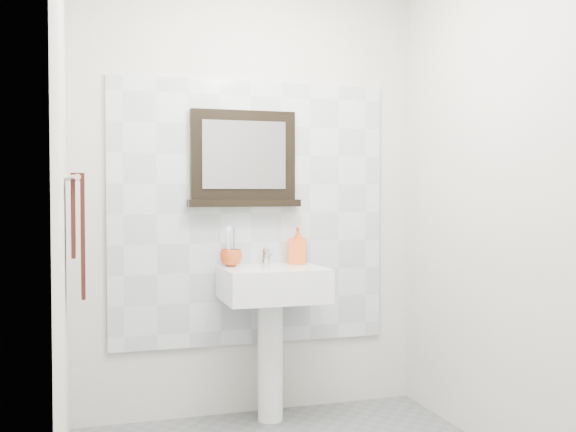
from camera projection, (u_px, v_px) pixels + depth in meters
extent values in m
cube|color=beige|center=(250.00, 196.00, 3.86)|extent=(2.00, 0.01, 2.50)
cube|color=beige|center=(455.00, 198.00, 1.76)|extent=(2.00, 0.01, 2.50)
cube|color=beige|center=(62.00, 197.00, 2.51)|extent=(0.01, 2.20, 2.50)
cube|color=beige|center=(518.00, 196.00, 3.11)|extent=(0.01, 2.20, 2.50)
cube|color=silver|center=(251.00, 213.00, 3.85)|extent=(1.60, 0.02, 1.50)
cylinder|color=white|center=(270.00, 359.00, 3.74)|extent=(0.14, 0.14, 0.68)
cube|color=white|center=(273.00, 284.00, 3.67)|extent=(0.55, 0.44, 0.18)
cylinder|color=silver|center=(274.00, 271.00, 3.64)|extent=(0.32, 0.32, 0.02)
cylinder|color=#4C4C4F|center=(274.00, 268.00, 3.64)|extent=(0.04, 0.04, 0.00)
cylinder|color=silver|center=(266.00, 257.00, 3.80)|extent=(0.04, 0.04, 0.09)
cylinder|color=silver|center=(268.00, 254.00, 3.76)|extent=(0.02, 0.10, 0.02)
cube|color=silver|center=(265.00, 248.00, 3.82)|extent=(0.02, 0.07, 0.01)
imported|color=#C14716|center=(231.00, 258.00, 3.71)|extent=(0.13, 0.13, 0.09)
cylinder|color=white|center=(228.00, 248.00, 3.70)|extent=(0.01, 0.01, 0.19)
cube|color=white|center=(228.00, 229.00, 3.69)|extent=(0.01, 0.01, 0.03)
cylinder|color=#496CA8|center=(234.00, 247.00, 3.71)|extent=(0.01, 0.01, 0.19)
cube|color=#496CA8|center=(234.00, 229.00, 3.70)|extent=(0.01, 0.01, 0.03)
cylinder|color=white|center=(230.00, 247.00, 3.73)|extent=(0.01, 0.01, 0.19)
cube|color=white|center=(230.00, 229.00, 3.72)|extent=(0.01, 0.01, 0.03)
imported|color=#F6361D|center=(298.00, 245.00, 3.85)|extent=(0.13, 0.13, 0.21)
cube|color=black|center=(243.00, 155.00, 3.80)|extent=(0.60, 0.06, 0.50)
cube|color=#99999E|center=(245.00, 155.00, 3.77)|extent=(0.48, 0.01, 0.38)
cube|color=black|center=(244.00, 203.00, 3.79)|extent=(0.64, 0.11, 0.04)
cylinder|color=silver|center=(78.00, 178.00, 3.03)|extent=(0.03, 0.40, 0.03)
cylinder|color=silver|center=(70.00, 177.00, 2.84)|extent=(0.05, 0.02, 0.02)
cylinder|color=silver|center=(71.00, 179.00, 3.20)|extent=(0.05, 0.02, 0.02)
cube|color=black|center=(83.00, 238.00, 3.04)|extent=(0.02, 0.30, 0.52)
cube|color=black|center=(73.00, 218.00, 3.03)|extent=(0.02, 0.30, 0.34)
cube|color=black|center=(78.00, 177.00, 3.03)|extent=(0.06, 0.30, 0.03)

